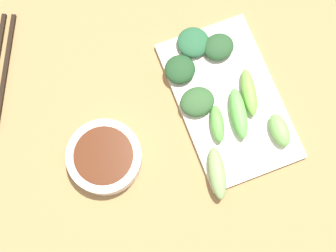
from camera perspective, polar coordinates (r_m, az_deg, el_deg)
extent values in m
cube|color=olive|center=(0.91, 1.60, -0.30)|extent=(2.10, 2.10, 0.02)
cylinder|color=silver|center=(0.87, -7.38, -3.65)|extent=(0.13, 0.13, 0.04)
cylinder|color=#4B210E|center=(0.87, -7.44, -3.57)|extent=(0.10, 0.10, 0.03)
cube|color=silver|center=(0.91, 7.07, 2.99)|extent=(0.18, 0.30, 0.01)
ellipsoid|color=#245934|center=(0.93, 2.96, 9.72)|extent=(0.08, 0.08, 0.02)
ellipsoid|color=#74B756|center=(0.89, 12.89, -0.47)|extent=(0.03, 0.06, 0.03)
ellipsoid|color=#62BA4E|center=(0.89, 8.23, 1.47)|extent=(0.05, 0.10, 0.03)
ellipsoid|color=#71AD43|center=(0.90, 9.43, 3.91)|extent=(0.05, 0.09, 0.03)
ellipsoid|color=#5CAD43|center=(0.88, 5.77, 0.25)|extent=(0.04, 0.07, 0.03)
ellipsoid|color=#244A26|center=(0.93, 5.93, 9.16)|extent=(0.07, 0.06, 0.02)
ellipsoid|color=#7A9E59|center=(0.86, 5.75, -5.49)|extent=(0.05, 0.10, 0.03)
ellipsoid|color=#204623|center=(0.91, 1.40, 6.62)|extent=(0.07, 0.07, 0.03)
ellipsoid|color=#2F582C|center=(0.89, 3.44, 2.85)|extent=(0.06, 0.06, 0.03)
cube|color=black|center=(0.98, -18.44, 6.10)|extent=(0.10, 0.21, 0.01)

